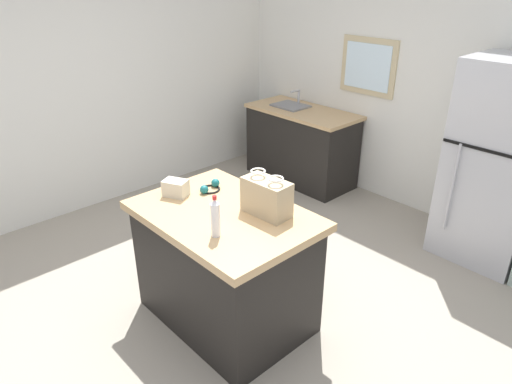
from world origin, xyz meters
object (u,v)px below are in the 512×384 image
object	(u,v)px
shopping_bag	(267,197)
small_box	(176,188)
refrigerator	(499,164)
bottle	(215,218)
kitchen_island	(225,266)
ear_defenders	(210,187)

from	to	relation	value
shopping_bag	small_box	xyz separation A→B (m)	(-0.64, -0.29, -0.07)
small_box	refrigerator	bearing A→B (deg)	60.47
shopping_bag	bottle	world-z (taller)	shopping_bag
kitchen_island	refrigerator	xyz separation A→B (m)	(0.91, 2.27, 0.43)
shopping_bag	small_box	bearing A→B (deg)	-155.91
small_box	kitchen_island	bearing A→B (deg)	12.05
refrigerator	ear_defenders	bearing A→B (deg)	-120.29
refrigerator	bottle	size ratio (longest dim) A/B	6.41
kitchen_island	refrigerator	size ratio (longest dim) A/B	0.71
refrigerator	bottle	bearing A→B (deg)	-105.70
small_box	ear_defenders	bearing A→B (deg)	67.84
kitchen_island	bottle	size ratio (longest dim) A/B	4.54
refrigerator	small_box	size ratio (longest dim) A/B	10.41
refrigerator	small_box	distance (m)	2.71
kitchen_island	bottle	distance (m)	0.65
ear_defenders	bottle	bearing A→B (deg)	-34.61
ear_defenders	shopping_bag	bearing A→B (deg)	5.45
ear_defenders	small_box	bearing A→B (deg)	-112.16
kitchen_island	small_box	size ratio (longest dim) A/B	7.37
shopping_bag	ear_defenders	world-z (taller)	shopping_bag
refrigerator	small_box	bearing A→B (deg)	-119.53
shopping_bag	bottle	xyz separation A→B (m)	(-0.01, -0.42, 0.00)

